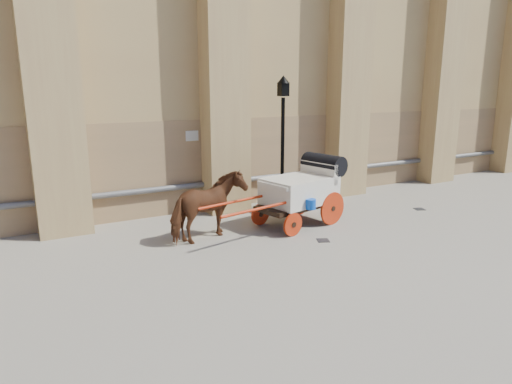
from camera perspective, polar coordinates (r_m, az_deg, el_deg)
ground at (r=12.79m, az=7.33°, el=-5.47°), size 90.00×90.00×0.00m
horse at (r=12.21m, az=-5.99°, el=-1.89°), size 2.35×1.61×1.82m
carriage at (r=13.65m, az=5.92°, el=0.51°), size 4.76×2.14×2.02m
street_lamp at (r=15.04m, az=3.35°, el=6.58°), size 0.41×0.41×4.37m
drain_grate_near at (r=12.45m, az=8.38°, el=-6.00°), size 0.42×0.42×0.01m
drain_grate_far at (r=16.31m, az=19.76°, el=-2.01°), size 0.41×0.41×0.01m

